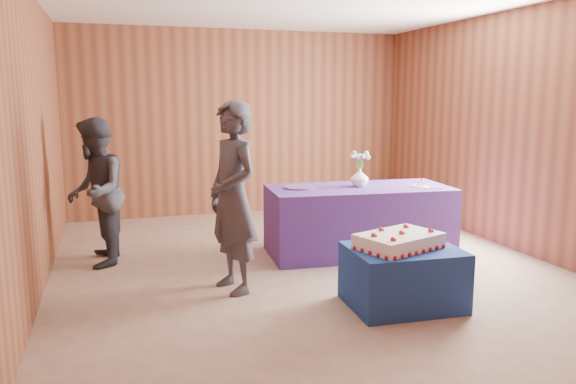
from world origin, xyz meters
name	(u,v)px	position (x,y,z in m)	size (l,w,h in m)	color
ground	(308,269)	(0.00, 0.00, 0.00)	(6.00, 6.00, 0.00)	#A2836F
room_shell	(309,90)	(0.00, 0.00, 1.80)	(5.04, 6.04, 2.72)	brown
cake_table	(403,277)	(0.42, -1.19, 0.25)	(0.90, 0.70, 0.50)	#1A3E93
serving_table	(359,220)	(0.74, 0.40, 0.38)	(2.00, 0.90, 0.75)	#49328A
sheet_cake	(399,241)	(0.38, -1.18, 0.56)	(0.81, 0.68, 0.16)	white
vase	(360,177)	(0.76, 0.43, 0.85)	(0.20, 0.20, 0.21)	white
flower_spray	(360,155)	(0.76, 0.43, 1.10)	(0.23, 0.23, 0.17)	#356829
platter	(300,187)	(0.09, 0.52, 0.76)	(0.36, 0.36, 0.02)	#5C478F
plate	(420,186)	(1.40, 0.21, 0.76)	(0.20, 0.20, 0.01)	white
cake_slice	(421,183)	(1.40, 0.21, 0.80)	(0.09, 0.09, 0.09)	white
knife	(430,189)	(1.41, 0.03, 0.75)	(0.26, 0.02, 0.00)	#BABABF
guest_left	(233,198)	(-0.85, -0.39, 0.86)	(0.62, 0.41, 1.71)	#393943
guest_right	(96,192)	(-2.03, 0.81, 0.77)	(0.74, 0.58, 1.53)	#2F3139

